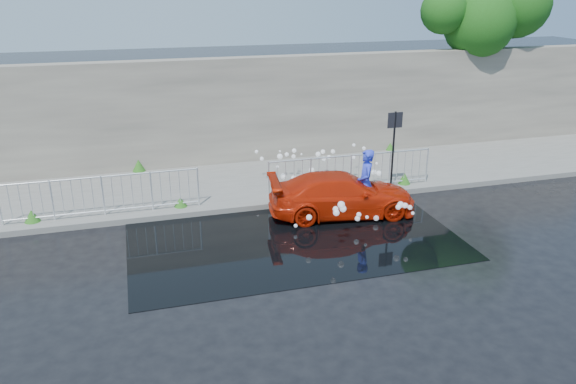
# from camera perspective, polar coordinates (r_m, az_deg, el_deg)

# --- Properties ---
(ground) EXTENTS (90.00, 90.00, 0.00)m
(ground) POSITION_cam_1_polar(r_m,az_deg,el_deg) (13.10, -0.49, -6.56)
(ground) COLOR black
(ground) RESTS_ON ground
(pavement) EXTENTS (30.00, 4.00, 0.15)m
(pavement) POSITION_cam_1_polar(r_m,az_deg,el_deg) (17.55, -4.84, 0.87)
(pavement) COLOR #60605C
(pavement) RESTS_ON ground
(curb) EXTENTS (30.00, 0.25, 0.16)m
(curb) POSITION_cam_1_polar(r_m,az_deg,el_deg) (15.72, -3.41, -1.48)
(curb) COLOR #60605C
(curb) RESTS_ON ground
(retaining_wall) EXTENTS (30.00, 0.60, 3.50)m
(retaining_wall) POSITION_cam_1_polar(r_m,az_deg,el_deg) (19.13, -6.32, 8.18)
(retaining_wall) COLOR #5E574F
(retaining_wall) RESTS_ON pavement
(puddle) EXTENTS (8.00, 5.00, 0.01)m
(puddle) POSITION_cam_1_polar(r_m,az_deg,el_deg) (14.08, 0.39, -4.50)
(puddle) COLOR black
(puddle) RESTS_ON ground
(sign_post) EXTENTS (0.45, 0.06, 2.50)m
(sign_post) POSITION_cam_1_polar(r_m,az_deg,el_deg) (16.64, 10.71, 5.42)
(sign_post) COLOR black
(sign_post) RESTS_ON ground
(tree) EXTENTS (5.07, 2.65, 6.44)m
(tree) POSITION_cam_1_polar(r_m,az_deg,el_deg) (22.77, 19.83, 16.62)
(tree) COLOR #332114
(tree) RESTS_ON ground
(railing_left) EXTENTS (5.05, 0.05, 1.10)m
(railing_left) POSITION_cam_1_polar(r_m,az_deg,el_deg) (15.53, -18.30, -0.22)
(railing_left) COLOR silver
(railing_left) RESTS_ON pavement
(railing_right) EXTENTS (5.05, 0.05, 1.10)m
(railing_right) POSITION_cam_1_polar(r_m,az_deg,el_deg) (16.65, 6.40, 2.12)
(railing_right) COLOR silver
(railing_right) RESTS_ON pavement
(weeds) EXTENTS (12.17, 3.93, 0.43)m
(weeds) POSITION_cam_1_polar(r_m,az_deg,el_deg) (16.97, -5.07, 1.07)
(weeds) COLOR #175718
(weeds) RESTS_ON pavement
(water_spray) EXTENTS (3.58, 5.45, 1.11)m
(water_spray) POSITION_cam_1_polar(r_m,az_deg,el_deg) (15.97, 3.97, 1.31)
(water_spray) COLOR white
(water_spray) RESTS_ON ground
(red_car) EXTENTS (4.14, 2.10, 1.15)m
(red_car) POSITION_cam_1_polar(r_m,az_deg,el_deg) (15.25, 5.51, -0.25)
(red_car) COLOR #BB1E07
(red_car) RESTS_ON ground
(person) EXTENTS (0.57, 0.75, 1.84)m
(person) POSITION_cam_1_polar(r_m,az_deg,el_deg) (15.17, 7.87, 0.92)
(person) COLOR blue
(person) RESTS_ON ground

